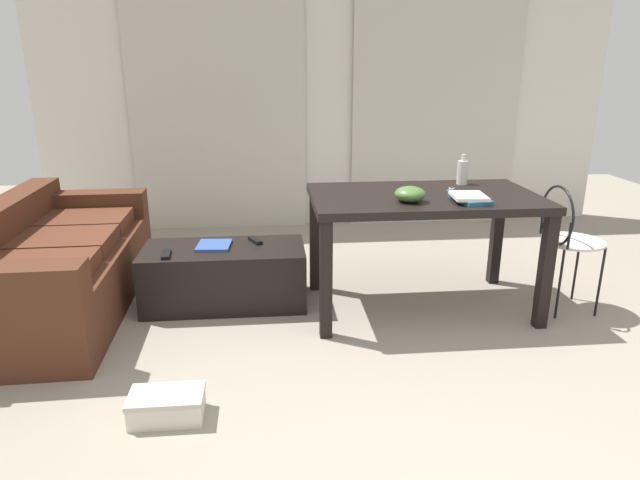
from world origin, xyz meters
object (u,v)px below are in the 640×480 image
Objects in this scene: magazine at (214,245)px; coffee_table at (225,275)px; craft_table at (424,209)px; tv_remote_primary at (255,240)px; bowl at (410,194)px; book_stack at (470,198)px; wire_chair at (565,233)px; scissors at (450,190)px; bottle_near at (462,172)px; couch at (52,267)px; tv_remote_secondary at (166,254)px; shoebox at (167,406)px.

coffee_table is at bearing -20.68° from magazine.
craft_table reaches higher than tv_remote_primary.
bowl reaches higher than book_stack.
bowl is 0.36m from book_stack.
craft_table is 6.13× the size of magazine.
wire_chair reaches higher than scissors.
bottle_near is 1.74m from magazine.
wire_chair is 3.59× the size of magazine.
wire_chair is (3.27, -0.32, 0.23)m from couch.
craft_table is 1.65m from tv_remote_secondary.
coffee_table is at bearing 171.98° from wire_chair.
craft_table reaches higher than tv_remote_secondary.
bowl is at bearing 34.47° from shoebox.
shoebox is at bearing -90.93° from magazine.
couch reaches higher than magazine.
scissors is at bearing -33.30° from tv_remote_primary.
bottle_near is at bearing 43.92° from bowl.
shoebox is (-0.39, -1.37, -0.34)m from tv_remote_primary.
scissors is at bearing 0.22° from magazine.
couch is 9.35× the size of bottle_near.
tv_remote_primary is at bearing 3.85° from couch.
craft_table reaches higher than shoebox.
tv_remote_secondary is (-1.49, 0.24, -0.41)m from bowl.
tv_remote_primary is at bearing 74.11° from shoebox.
magazine is (-1.20, 0.39, -0.41)m from bowl.
wire_chair is at bearing -18.03° from scissors.
coffee_table is 0.42m from tv_remote_secondary.
coffee_table is at bearing 172.04° from craft_table.
bottle_near is at bearing -25.33° from tv_remote_primary.
bowl is 1.12m from tv_remote_primary.
wire_chair reaches higher than tv_remote_secondary.
book_stack is 1.43m from tv_remote_primary.
wire_chair reaches higher than coffee_table.
craft_table is 0.27m from bowl.
magazine is (1.04, 0.02, 0.11)m from couch.
wire_chair is 7.84× the size of scissors.
craft_table is at bearing 171.90° from wire_chair.
couch is 1.78× the size of coffee_table.
bottle_near is at bearing 6.62° from magazine.
bottle_near is at bearing 39.49° from craft_table.
scissors is 0.46× the size of magazine.
scissors is (1.48, -0.08, 0.57)m from coffee_table.
bottle_near reaches higher than tv_remote_secondary.
tv_remote_primary is at bearing 18.79° from magazine.
tv_remote_secondary is at bearing 176.78° from tv_remote_primary.
coffee_table is at bearing 14.79° from tv_remote_secondary.
tv_remote_secondary is at bearing 170.93° from bowl.
couch is 10.37× the size of bowl.
tv_remote_primary is (-0.93, 0.46, -0.41)m from bowl.
coffee_table is at bearing 162.32° from bowl.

